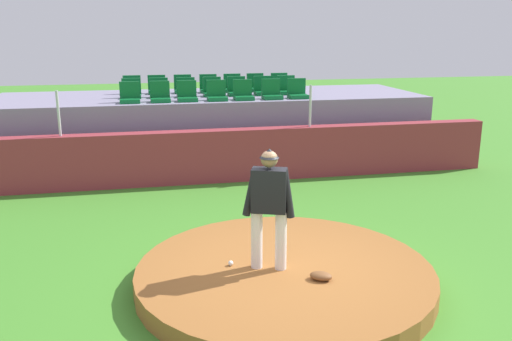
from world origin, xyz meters
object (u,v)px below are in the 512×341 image
(stadium_chair_9, at_px, (186,91))
(stadium_chair_18, at_px, (233,86))
(pitcher, at_px, (269,200))
(stadium_chair_17, at_px, (209,87))
(fielding_glove, at_px, (321,276))
(stadium_chair_20, at_px, (280,85))
(stadium_chair_5, at_px, (272,93))
(stadium_chair_19, at_px, (256,86))
(stadium_chair_12, at_px, (263,89))
(stadium_chair_15, at_px, (157,88))
(stadium_chair_1, at_px, (160,95))
(stadium_chair_4, at_px, (243,93))
(stadium_chair_11, at_px, (237,90))
(stadium_chair_7, at_px, (131,92))
(stadium_chair_16, at_px, (183,87))
(stadium_chair_13, at_px, (287,88))
(stadium_chair_8, at_px, (159,91))
(stadium_chair_2, at_px, (187,95))
(stadium_chair_3, at_px, (217,94))
(stadium_chair_14, at_px, (132,88))
(baseball, at_px, (231,263))
(stadium_chair_0, at_px, (130,96))
(stadium_chair_6, at_px, (297,92))

(stadium_chair_9, bearing_deg, stadium_chair_18, -146.90)
(pitcher, distance_m, stadium_chair_17, 8.53)
(fielding_glove, height_order, stadium_chair_20, stadium_chair_20)
(stadium_chair_5, bearing_deg, stadium_chair_19, -88.87)
(stadium_chair_12, height_order, stadium_chair_15, same)
(stadium_chair_1, relative_size, stadium_chair_19, 1.00)
(stadium_chair_4, xyz_separation_m, stadium_chair_11, (-0.00, 0.92, 0.00))
(stadium_chair_7, bearing_deg, stadium_chair_16, -148.03)
(stadium_chair_5, xyz_separation_m, stadium_chair_13, (0.65, 0.92, 0.00))
(fielding_glove, distance_m, stadium_chair_5, 7.48)
(stadium_chair_4, xyz_separation_m, stadium_chair_8, (-2.07, 0.93, 0.00))
(stadium_chair_2, distance_m, stadium_chair_18, 2.29)
(fielding_glove, bearing_deg, stadium_chair_3, 121.85)
(stadium_chair_7, distance_m, stadium_chair_14, 0.89)
(stadium_chair_2, relative_size, stadium_chair_4, 1.00)
(stadium_chair_1, relative_size, stadium_chair_7, 1.00)
(stadium_chair_1, xyz_separation_m, stadium_chair_11, (2.07, 0.89, 0.00))
(pitcher, distance_m, stadium_chair_8, 7.76)
(stadium_chair_4, xyz_separation_m, stadium_chair_17, (-0.66, 1.78, 0.00))
(pitcher, bearing_deg, stadium_chair_5, 96.09)
(stadium_chair_1, xyz_separation_m, stadium_chair_12, (2.80, 0.88, 0.00))
(pitcher, relative_size, stadium_chair_13, 3.42)
(stadium_chair_3, relative_size, stadium_chair_8, 1.00)
(stadium_chair_5, bearing_deg, pitcher, 76.22)
(stadium_chair_7, relative_size, stadium_chair_19, 1.00)
(baseball, xyz_separation_m, stadium_chair_3, (0.74, 6.54, 1.61))
(baseball, bearing_deg, fielding_glove, -31.95)
(baseball, distance_m, stadium_chair_5, 7.08)
(stadium_chair_1, height_order, stadium_chair_15, same)
(stadium_chair_8, height_order, stadium_chair_17, same)
(stadium_chair_17, bearing_deg, stadium_chair_19, -178.87)
(baseball, relative_size, stadium_chair_7, 0.15)
(stadium_chair_15, height_order, stadium_chair_19, same)
(stadium_chair_5, bearing_deg, stadium_chair_1, -0.27)
(fielding_glove, relative_size, stadium_chair_16, 0.60)
(stadium_chair_4, height_order, stadium_chair_5, same)
(stadium_chair_3, xyz_separation_m, stadium_chair_18, (0.71, 1.81, 0.00))
(pitcher, distance_m, stadium_chair_4, 6.81)
(stadium_chair_7, bearing_deg, stadium_chair_11, 179.62)
(stadium_chair_7, bearing_deg, stadium_chair_3, 156.05)
(stadium_chair_4, bearing_deg, fielding_glove, 87.52)
(stadium_chair_17, bearing_deg, stadium_chair_0, 39.34)
(stadium_chair_13, distance_m, stadium_chair_17, 2.22)
(stadium_chair_11, xyz_separation_m, stadium_chair_17, (-0.66, 0.86, 0.00))
(stadium_chair_8, bearing_deg, stadium_chair_11, 179.77)
(pitcher, xyz_separation_m, stadium_chair_0, (-1.89, 6.74, 0.65))
(stadium_chair_1, xyz_separation_m, stadium_chair_20, (3.49, 1.77, 0.00))
(stadium_chair_5, height_order, stadium_chair_19, same)
(stadium_chair_1, height_order, stadium_chair_2, same)
(stadium_chair_6, height_order, stadium_chair_12, same)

